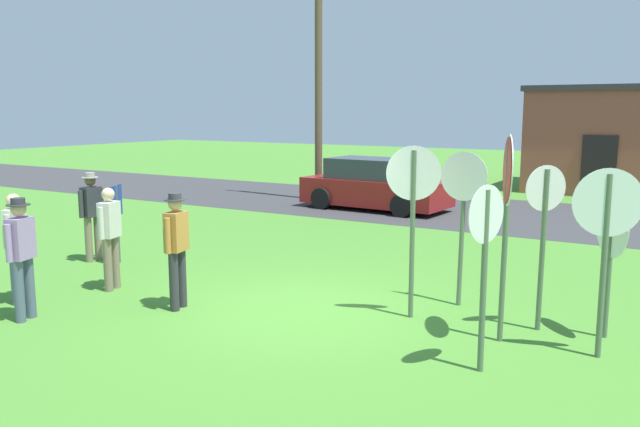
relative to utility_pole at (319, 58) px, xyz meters
name	(u,v)px	position (x,y,z in m)	size (l,w,h in m)	color
ground_plane	(302,311)	(5.99, -10.41, -4.54)	(80.00, 80.00, 0.00)	#47842D
street_asphalt	(501,214)	(5.99, 0.07, -4.54)	(60.00, 6.40, 0.01)	#38383A
building_background	(611,138)	(7.79, 7.85, -2.66)	(5.36, 5.49, 3.76)	brown
utility_pole	(319,58)	(0.00, 0.00, 0.00)	(1.80, 0.24, 8.71)	brown
parked_car_on_street	(374,186)	(2.46, -0.89, -3.85)	(4.40, 2.20, 1.51)	maroon
stop_sign_leaning_left	(507,199)	(8.86, -10.16, -2.70)	(0.34, 0.84, 2.64)	#51664C
stop_sign_nearest	(544,222)	(9.18, -9.48, -3.07)	(0.42, 0.47, 2.23)	#51664C
stop_sign_far_back	(611,241)	(9.99, -9.32, -3.26)	(0.48, 0.68, 1.89)	#51664C
stop_sign_low_front	(413,201)	(7.48, -9.85, -2.86)	(0.68, 0.37, 2.45)	#51664C
stop_sign_rear_right	(463,202)	(7.88, -8.89, -2.96)	(0.73, 0.17, 2.33)	#51664C
stop_sign_tallest	(485,248)	(8.94, -11.25, -3.11)	(0.21, 0.63, 2.13)	#51664C
stop_sign_center_cluster	(606,229)	(10.02, -10.10, -2.98)	(0.75, 0.31, 2.27)	#51664C
person_with_sunhat	(22,252)	(2.87, -12.76, -3.56)	(0.32, 0.55, 1.74)	#4C5670
person_holding_notes	(110,233)	(2.69, -11.04, -3.59)	(0.32, 0.55, 1.69)	#7A6B56
person_on_left	(177,244)	(4.36, -11.26, -3.56)	(0.31, 0.56, 1.74)	#2D2D33
person_in_teal	(92,211)	(0.76, -9.79, -3.56)	(0.31, 0.57, 1.74)	#7A6B56
person_near_signs	(16,242)	(2.06, -12.29, -3.59)	(0.37, 0.50, 1.69)	#4C5670
info_panel_leftmost	(117,210)	(1.29, -9.64, -3.51)	(0.31, 0.54, 1.51)	#4C4C51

